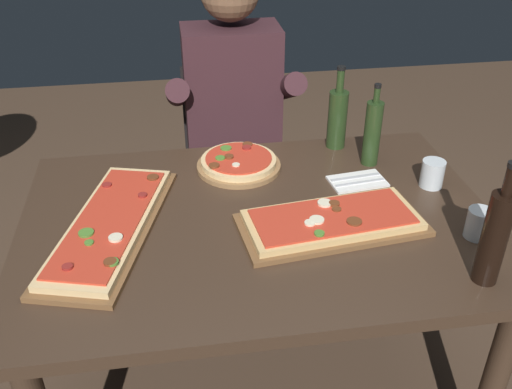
{
  "coord_description": "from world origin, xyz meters",
  "views": [
    {
      "loc": [
        -0.23,
        -1.39,
        1.7
      ],
      "look_at": [
        0.0,
        0.05,
        0.79
      ],
      "focal_mm": 40.12,
      "sensor_mm": 36.0,
      "label": 1
    }
  ],
  "objects_px": {
    "pizza_rectangular_front": "(332,222)",
    "diner_chair": "(232,158)",
    "oil_bottle_amber": "(337,117)",
    "vinegar_bottle_green": "(495,236)",
    "tumbler_near_camera": "(478,225)",
    "pizza_rectangular_left": "(110,225)",
    "dining_table": "(259,243)",
    "tumbler_far_side": "(432,175)",
    "pizza_round_far": "(239,163)",
    "wine_bottle_dark": "(372,132)",
    "seated_diner": "(234,116)"
  },
  "relations": [
    {
      "from": "pizza_rectangular_front",
      "to": "diner_chair",
      "type": "bearing_deg",
      "value": 101.09
    },
    {
      "from": "oil_bottle_amber",
      "to": "vinegar_bottle_green",
      "type": "distance_m",
      "value": 0.8
    },
    {
      "from": "tumbler_near_camera",
      "to": "pizza_rectangular_left",
      "type": "bearing_deg",
      "value": 169.65
    },
    {
      "from": "dining_table",
      "to": "oil_bottle_amber",
      "type": "bearing_deg",
      "value": 49.93
    },
    {
      "from": "dining_table",
      "to": "pizza_rectangular_left",
      "type": "bearing_deg",
      "value": -179.78
    },
    {
      "from": "pizza_rectangular_front",
      "to": "tumbler_far_side",
      "type": "bearing_deg",
      "value": 25.2
    },
    {
      "from": "vinegar_bottle_green",
      "to": "pizza_round_far",
      "type": "bearing_deg",
      "value": 128.92
    },
    {
      "from": "wine_bottle_dark",
      "to": "seated_diner",
      "type": "bearing_deg",
      "value": 131.98
    },
    {
      "from": "pizza_round_far",
      "to": "vinegar_bottle_green",
      "type": "distance_m",
      "value": 0.87
    },
    {
      "from": "wine_bottle_dark",
      "to": "seated_diner",
      "type": "distance_m",
      "value": 0.63
    },
    {
      "from": "pizza_rectangular_front",
      "to": "pizza_rectangular_left",
      "type": "bearing_deg",
      "value": 172.66
    },
    {
      "from": "tumbler_far_side",
      "to": "pizza_rectangular_left",
      "type": "bearing_deg",
      "value": -174.49
    },
    {
      "from": "oil_bottle_amber",
      "to": "seated_diner",
      "type": "xyz_separation_m",
      "value": [
        -0.33,
        0.32,
        -0.11
      ]
    },
    {
      "from": "tumbler_far_side",
      "to": "seated_diner",
      "type": "bearing_deg",
      "value": 131.34
    },
    {
      "from": "dining_table",
      "to": "seated_diner",
      "type": "height_order",
      "value": "seated_diner"
    },
    {
      "from": "seated_diner",
      "to": "pizza_round_far",
      "type": "bearing_deg",
      "value": -94.8
    },
    {
      "from": "tumbler_near_camera",
      "to": "seated_diner",
      "type": "height_order",
      "value": "seated_diner"
    },
    {
      "from": "wine_bottle_dark",
      "to": "oil_bottle_amber",
      "type": "xyz_separation_m",
      "value": [
        -0.08,
        0.14,
        -0.0
      ]
    },
    {
      "from": "vinegar_bottle_green",
      "to": "diner_chair",
      "type": "xyz_separation_m",
      "value": [
        -0.51,
        1.22,
        -0.39
      ]
    },
    {
      "from": "dining_table",
      "to": "vinegar_bottle_green",
      "type": "xyz_separation_m",
      "value": [
        0.52,
        -0.36,
        0.23
      ]
    },
    {
      "from": "dining_table",
      "to": "tumbler_near_camera",
      "type": "xyz_separation_m",
      "value": [
        0.59,
        -0.19,
        0.13
      ]
    },
    {
      "from": "pizza_rectangular_left",
      "to": "oil_bottle_amber",
      "type": "distance_m",
      "value": 0.89
    },
    {
      "from": "pizza_round_far",
      "to": "pizza_rectangular_left",
      "type": "bearing_deg",
      "value": -142.98
    },
    {
      "from": "pizza_rectangular_front",
      "to": "tumbler_near_camera",
      "type": "bearing_deg",
      "value": -15.07
    },
    {
      "from": "pizza_rectangular_left",
      "to": "vinegar_bottle_green",
      "type": "height_order",
      "value": "vinegar_bottle_green"
    },
    {
      "from": "oil_bottle_amber",
      "to": "diner_chair",
      "type": "xyz_separation_m",
      "value": [
        -0.33,
        0.44,
        -0.37
      ]
    },
    {
      "from": "pizza_rectangular_left",
      "to": "diner_chair",
      "type": "relative_size",
      "value": 0.78
    },
    {
      "from": "diner_chair",
      "to": "wine_bottle_dark",
      "type": "bearing_deg",
      "value": -54.47
    },
    {
      "from": "pizza_rectangular_front",
      "to": "tumbler_far_side",
      "type": "height_order",
      "value": "tumbler_far_side"
    },
    {
      "from": "dining_table",
      "to": "seated_diner",
      "type": "bearing_deg",
      "value": 88.72
    },
    {
      "from": "vinegar_bottle_green",
      "to": "pizza_rectangular_left",
      "type": "bearing_deg",
      "value": 159.14
    },
    {
      "from": "pizza_rectangular_left",
      "to": "tumbler_far_side",
      "type": "xyz_separation_m",
      "value": [
        1.01,
        0.1,
        0.02
      ]
    },
    {
      "from": "vinegar_bottle_green",
      "to": "tumbler_far_side",
      "type": "xyz_separation_m",
      "value": [
        0.06,
        0.46,
        -0.1
      ]
    },
    {
      "from": "dining_table",
      "to": "pizza_rectangular_left",
      "type": "relative_size",
      "value": 2.07
    },
    {
      "from": "oil_bottle_amber",
      "to": "tumbler_far_side",
      "type": "xyz_separation_m",
      "value": [
        0.23,
        -0.32,
        -0.07
      ]
    },
    {
      "from": "pizza_round_far",
      "to": "tumbler_far_side",
      "type": "bearing_deg",
      "value": -19.48
    },
    {
      "from": "tumbler_near_camera",
      "to": "tumbler_far_side",
      "type": "relative_size",
      "value": 0.98
    },
    {
      "from": "oil_bottle_amber",
      "to": "pizza_rectangular_left",
      "type": "bearing_deg",
      "value": -151.77
    },
    {
      "from": "dining_table",
      "to": "wine_bottle_dark",
      "type": "relative_size",
      "value": 4.86
    },
    {
      "from": "pizza_round_far",
      "to": "diner_chair",
      "type": "xyz_separation_m",
      "value": [
        0.04,
        0.55,
        -0.27
      ]
    },
    {
      "from": "pizza_round_far",
      "to": "seated_diner",
      "type": "xyz_separation_m",
      "value": [
        0.04,
        0.43,
        -0.02
      ]
    },
    {
      "from": "pizza_rectangular_front",
      "to": "vinegar_bottle_green",
      "type": "relative_size",
      "value": 1.64
    },
    {
      "from": "dining_table",
      "to": "pizza_rectangular_front",
      "type": "height_order",
      "value": "pizza_rectangular_front"
    },
    {
      "from": "pizza_rectangular_left",
      "to": "pizza_round_far",
      "type": "relative_size",
      "value": 2.36
    },
    {
      "from": "pizza_rectangular_front",
      "to": "diner_chair",
      "type": "distance_m",
      "value": 0.99
    },
    {
      "from": "wine_bottle_dark",
      "to": "seated_diner",
      "type": "xyz_separation_m",
      "value": [
        -0.42,
        0.46,
        -0.11
      ]
    },
    {
      "from": "wine_bottle_dark",
      "to": "tumbler_near_camera",
      "type": "distance_m",
      "value": 0.5
    },
    {
      "from": "tumbler_near_camera",
      "to": "tumbler_far_side",
      "type": "height_order",
      "value": "tumbler_far_side"
    },
    {
      "from": "tumbler_far_side",
      "to": "pizza_rectangular_front",
      "type": "bearing_deg",
      "value": -154.8
    },
    {
      "from": "wine_bottle_dark",
      "to": "vinegar_bottle_green",
      "type": "distance_m",
      "value": 0.65
    }
  ]
}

